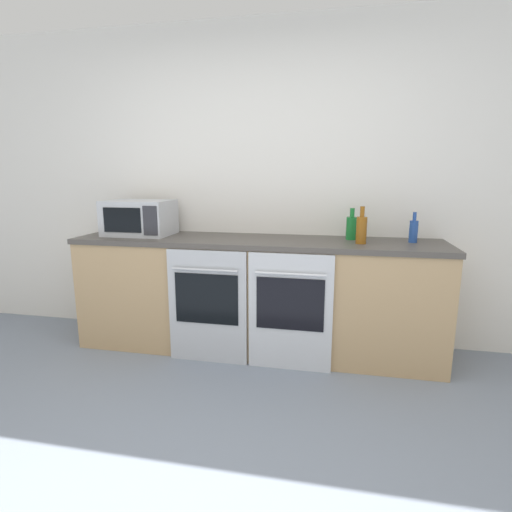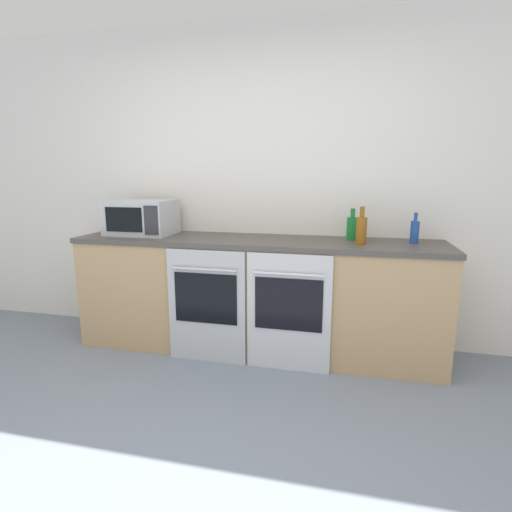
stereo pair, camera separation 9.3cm
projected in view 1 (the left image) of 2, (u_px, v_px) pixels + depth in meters
wall_back at (263, 186)px, 3.34m from camera, size 10.00×0.06×2.60m
counter_back at (256, 295)px, 3.19m from camera, size 2.86×0.61×0.90m
oven_left at (207, 306)px, 2.96m from camera, size 0.60×0.06×0.86m
oven_right at (290, 312)px, 2.84m from camera, size 0.60×0.06×0.86m
microwave at (140, 218)px, 3.30m from camera, size 0.53×0.39×0.28m
bottle_green at (352, 227)px, 3.06m from camera, size 0.08×0.08×0.24m
bottle_blue at (414, 231)px, 2.93m from camera, size 0.06×0.06×0.22m
bottle_amber at (361, 229)px, 2.87m from camera, size 0.08×0.08×0.27m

